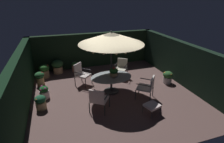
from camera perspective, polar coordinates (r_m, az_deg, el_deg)
name	(u,v)px	position (r m, az deg, el deg)	size (l,w,h in m)	color
ground_plane	(112,92)	(7.90, -0.10, -6.61)	(7.25, 7.14, 0.02)	brown
hedge_backdrop_rear	(94,50)	(10.58, -5.88, 6.97)	(7.25, 0.30, 1.96)	black
hedge_backdrop_left	(21,83)	(7.28, -27.19, -3.36)	(0.30, 7.14, 1.96)	black
hedge_backdrop_right	(181,63)	(9.07, 21.29, 2.69)	(0.30, 7.14, 1.96)	black
patio_dining_table	(111,79)	(7.68, -0.22, -2.51)	(1.78, 1.33, 0.72)	#2C2D2C
patio_umbrella	(111,38)	(7.09, -0.24, 10.68)	(2.62, 2.62, 2.68)	#303235
centerpiece_planter	(114,72)	(7.45, 0.57, -0.14)	(0.37, 0.37, 0.45)	tan
patio_chair_north	(147,86)	(7.28, 11.30, -4.59)	(0.86, 0.85, 0.98)	#2C2E33
patio_chair_northeast	(121,67)	(9.05, 3.06, 1.51)	(0.78, 0.79, 0.97)	#302E2F
patio_chair_east	(81,73)	(8.43, -9.87, -0.41)	(0.83, 0.83, 1.02)	#312E31
patio_chair_southeast	(99,98)	(6.39, -4.34, -8.58)	(0.84, 0.84, 0.96)	#2A3030
ottoman_footrest	(152,106)	(6.54, 12.74, -10.70)	(0.60, 0.57, 0.38)	#312B2F
potted_plant_left_far	(58,66)	(10.05, -17.03, 1.70)	(0.62, 0.62, 0.74)	tan
potted_plant_back_left	(168,77)	(8.95, 17.43, -1.61)	(0.47, 0.47, 0.59)	silver
potted_plant_right_near	(40,78)	(8.99, -22.09, -1.89)	(0.44, 0.44, 0.65)	tan
potted_plant_left_near	(41,102)	(7.17, -21.92, -9.03)	(0.40, 0.40, 0.56)	tan
potted_plant_back_right	(75,66)	(10.06, -11.79, 1.59)	(0.35, 0.35, 0.56)	#AC5E51
potted_plant_back_center	(44,92)	(7.85, -20.92, -6.18)	(0.38, 0.38, 0.54)	silver
potted_plant_front_corner	(44,71)	(9.75, -20.88, 0.28)	(0.51, 0.51, 0.69)	#866D4F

